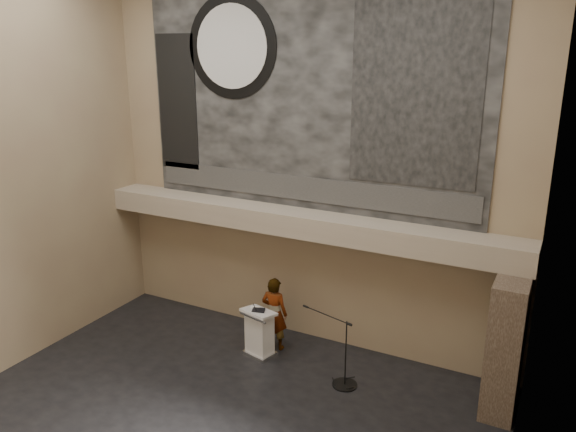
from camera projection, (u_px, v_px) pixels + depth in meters
The scene contains 18 objects.
floor at pixel (208, 427), 10.30m from camera, with size 10.00×10.00×0.00m, color black.
wall_back at pixel (305, 162), 12.47m from camera, with size 10.00×0.02×8.50m, color #846B54.
wall_right at pixel (530, 255), 6.86m from camera, with size 0.02×8.00×8.50m, color #846B54.
soffit at pixel (296, 222), 12.50m from camera, with size 10.00×0.80×0.50m, color gray.
sprinkler_left at pixel (235, 225), 13.25m from camera, with size 0.04×0.04×0.06m, color #B2893D.
sprinkler_right at pixel (376, 248), 11.70m from camera, with size 0.04×0.04×0.06m, color #B2893D.
banner at pixel (305, 95), 12.02m from camera, with size 8.00×0.05×5.00m, color black.
banner_text_strip at pixel (303, 189), 12.58m from camera, with size 7.76×0.02×0.55m, color #2F2F2F.
banner_clock_rim at pixel (232, 47), 12.50m from camera, with size 2.30×2.30×0.02m, color black.
banner_clock_face at pixel (231, 47), 12.48m from camera, with size 1.84×1.84×0.02m, color silver.
banner_building_print at pixel (415, 95), 10.90m from camera, with size 2.60×0.02×3.60m, color black.
banner_brick_print at pixel (177, 103), 13.58m from camera, with size 1.10×0.02×3.20m, color black.
stone_pier at pixel (506, 344), 10.53m from camera, with size 0.60×1.40×2.70m, color #3E3026.
lectern at pixel (259, 333), 12.58m from camera, with size 0.82×0.66×1.13m.
binder at pixel (258, 310), 12.39m from camera, with size 0.28×0.22×0.04m, color black.
papers at pixel (254, 309), 12.48m from camera, with size 0.20×0.28×0.01m, color white.
speaker_person at pixel (274, 313), 12.80m from camera, with size 0.63×0.42×1.73m, color silver.
mic_stand at pixel (343, 375), 11.54m from camera, with size 1.37×0.58×1.46m.
Camera 1 is at (5.34, -7.07, 6.69)m, focal length 35.00 mm.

